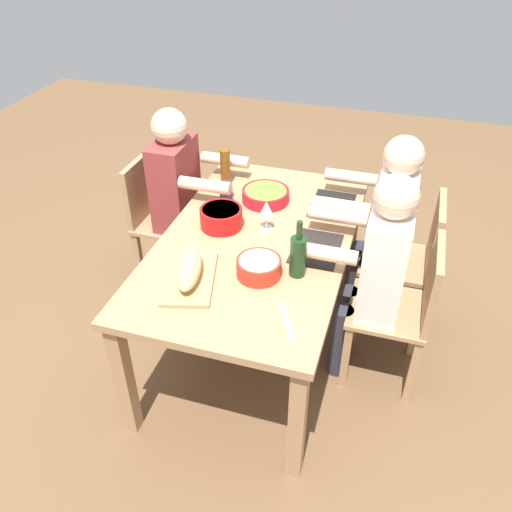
% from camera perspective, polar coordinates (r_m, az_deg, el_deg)
% --- Properties ---
extents(ground_plane, '(8.00, 8.00, 0.00)m').
position_cam_1_polar(ground_plane, '(3.19, 0.00, -9.18)').
color(ground_plane, brown).
extents(dining_table, '(1.62, 0.95, 0.74)m').
position_cam_1_polar(dining_table, '(2.76, 0.00, 0.39)').
color(dining_table, '#A87F56').
rests_on(dining_table, ground_plane).
extents(chair_near_center, '(0.40, 0.40, 0.85)m').
position_cam_1_polar(chair_near_center, '(2.79, 15.90, -5.26)').
color(chair_near_center, '#A87F56').
rests_on(chair_near_center, ground_plane).
extents(diner_near_center, '(0.41, 0.53, 1.20)m').
position_cam_1_polar(diner_near_center, '(2.66, 12.75, -1.09)').
color(diner_near_center, '#2D2D38').
rests_on(diner_near_center, ground_plane).
extents(chair_far_right, '(0.40, 0.40, 0.85)m').
position_cam_1_polar(chair_far_right, '(3.47, -10.52, 4.46)').
color(chair_far_right, '#A87F56').
rests_on(chair_far_right, ground_plane).
extents(diner_far_right, '(0.41, 0.53, 1.20)m').
position_cam_1_polar(diner_far_right, '(3.29, -8.04, 7.19)').
color(diner_far_right, '#2D2D38').
rests_on(diner_far_right, ground_plane).
extents(chair_near_right, '(0.40, 0.40, 0.85)m').
position_cam_1_polar(chair_near_right, '(3.15, 16.47, -0.11)').
color(chair_near_right, '#A87F56').
rests_on(chair_near_right, ground_plane).
extents(diner_near_right, '(0.41, 0.53, 1.20)m').
position_cam_1_polar(diner_near_right, '(3.03, 13.72, 3.78)').
color(diner_near_right, '#2D2D38').
rests_on(diner_near_right, ground_plane).
extents(serving_bowl_pasta, '(0.21, 0.21, 0.09)m').
position_cam_1_polar(serving_bowl_pasta, '(2.44, 0.32, -1.15)').
color(serving_bowl_pasta, red).
rests_on(serving_bowl_pasta, dining_table).
extents(serving_bowl_greens, '(0.22, 0.22, 0.11)m').
position_cam_1_polar(serving_bowl_greens, '(2.79, -3.78, 4.30)').
color(serving_bowl_greens, red).
rests_on(serving_bowl_greens, dining_table).
extents(serving_bowl_salad, '(0.27, 0.27, 0.07)m').
position_cam_1_polar(serving_bowl_salad, '(3.02, 1.05, 6.62)').
color(serving_bowl_salad, '#B21923').
rests_on(serving_bowl_salad, dining_table).
extents(cutting_board, '(0.44, 0.32, 0.02)m').
position_cam_1_polar(cutting_board, '(2.45, -7.14, -2.38)').
color(cutting_board, tan).
rests_on(cutting_board, dining_table).
extents(bread_loaf, '(0.34, 0.19, 0.09)m').
position_cam_1_polar(bread_loaf, '(2.42, -7.24, -1.36)').
color(bread_loaf, tan).
rests_on(bread_loaf, cutting_board).
extents(wine_bottle, '(0.08, 0.08, 0.29)m').
position_cam_1_polar(wine_bottle, '(2.42, 4.55, 0.08)').
color(wine_bottle, '#193819').
rests_on(wine_bottle, dining_table).
extents(beer_bottle, '(0.06, 0.06, 0.22)m').
position_cam_1_polar(beer_bottle, '(3.18, -3.33, 9.57)').
color(beer_bottle, brown).
rests_on(beer_bottle, dining_table).
extents(wine_glass, '(0.08, 0.08, 0.17)m').
position_cam_1_polar(wine_glass, '(2.73, 1.13, 4.99)').
color(wine_glass, silver).
rests_on(wine_glass, dining_table).
extents(placemat_near_center, '(0.32, 0.23, 0.01)m').
position_cam_1_polar(placemat_near_center, '(2.65, 6.52, 0.82)').
color(placemat_near_center, black).
rests_on(placemat_near_center, dining_table).
extents(cup_far_right, '(0.08, 0.08, 0.09)m').
position_cam_1_polar(cup_far_right, '(3.06, -3.26, 7.07)').
color(cup_far_right, '#334C8C').
rests_on(cup_far_right, dining_table).
extents(placemat_near_right, '(0.32, 0.23, 0.01)m').
position_cam_1_polar(placemat_near_right, '(3.02, 8.25, 5.46)').
color(placemat_near_right, black).
rests_on(placemat_near_right, dining_table).
extents(carving_knife, '(0.22, 0.12, 0.01)m').
position_cam_1_polar(carving_knife, '(2.23, 3.36, -7.03)').
color(carving_knife, silver).
rests_on(carving_knife, dining_table).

